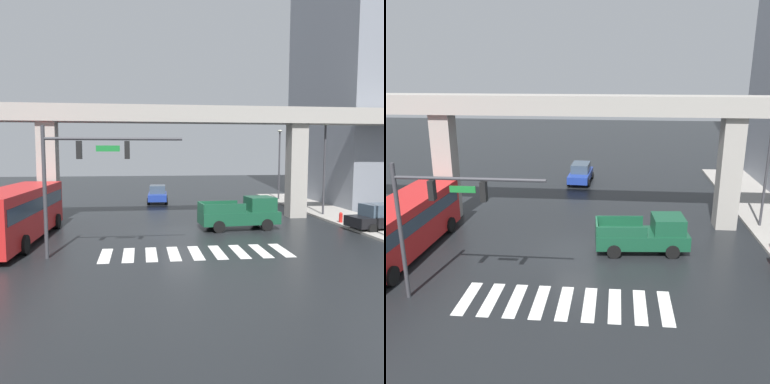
% 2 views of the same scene
% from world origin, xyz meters
% --- Properties ---
extents(ground_plane, '(120.00, 120.00, 0.00)m').
position_xyz_m(ground_plane, '(0.00, 0.00, 0.00)').
color(ground_plane, black).
extents(crosswalk_stripes, '(9.35, 2.80, 0.01)m').
position_xyz_m(crosswalk_stripes, '(-0.00, -5.54, 0.01)').
color(crosswalk_stripes, silver).
rests_on(crosswalk_stripes, ground).
extents(elevated_overpass, '(49.02, 1.88, 8.30)m').
position_xyz_m(elevated_overpass, '(0.00, 4.57, 6.96)').
color(elevated_overpass, '#9E9991').
rests_on(elevated_overpass, ground).
extents(sidewalk_east, '(4.00, 36.00, 0.15)m').
position_xyz_m(sidewalk_east, '(12.62, 2.00, 0.07)').
color(sidewalk_east, '#9E9991').
rests_on(sidewalk_east, ground).
extents(pickup_truck, '(5.24, 2.40, 2.08)m').
position_xyz_m(pickup_truck, '(3.91, 0.30, 0.99)').
color(pickup_truck, '#14472D').
rests_on(pickup_truck, ground).
extents(city_bus, '(3.04, 10.87, 2.99)m').
position_xyz_m(city_bus, '(-9.50, -1.69, 1.72)').
color(city_bus, red).
rests_on(city_bus, ground).
extents(sedan_blue, '(2.15, 4.39, 1.72)m').
position_xyz_m(sedan_blue, '(-1.04, 14.60, 0.85)').
color(sedan_blue, '#1E3899').
rests_on(sedan_blue, ground).
extents(sedan_black, '(4.49, 2.38, 1.72)m').
position_xyz_m(sedan_black, '(12.47, -1.38, 0.85)').
color(sedan_black, black).
rests_on(sedan_black, ground).
extents(traffic_signal_mast, '(6.49, 0.32, 6.20)m').
position_xyz_m(traffic_signal_mast, '(-5.38, -5.66, 4.38)').
color(traffic_signal_mast, '#38383D').
rests_on(traffic_signal_mast, ground).
extents(street_lamp_mid_block, '(0.44, 0.70, 7.24)m').
position_xyz_m(street_lamp_mid_block, '(11.42, 4.62, 4.56)').
color(street_lamp_mid_block, '#38383D').
rests_on(street_lamp_mid_block, ground).
extents(street_lamp_far_north, '(0.44, 0.70, 7.24)m').
position_xyz_m(street_lamp_far_north, '(11.42, 14.82, 4.56)').
color(street_lamp_far_north, '#38383D').
rests_on(street_lamp_far_north, ground).
extents(fire_hydrant, '(0.24, 0.24, 0.85)m').
position_xyz_m(fire_hydrant, '(11.02, 1.03, 0.43)').
color(fire_hydrant, red).
rests_on(fire_hydrant, ground).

